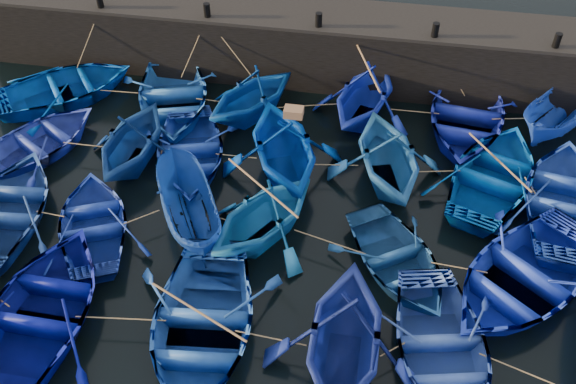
% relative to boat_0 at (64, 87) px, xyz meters
% --- Properties ---
extents(ground, '(120.00, 120.00, 0.00)m').
position_rel_boat_0_xyz_m(ground, '(9.01, -7.36, -0.52)').
color(ground, black).
rests_on(ground, ground).
extents(quay_wall, '(26.00, 2.50, 2.50)m').
position_rel_boat_0_xyz_m(quay_wall, '(9.01, 3.14, 0.73)').
color(quay_wall, black).
rests_on(quay_wall, ground).
extents(quay_top, '(26.00, 2.50, 0.12)m').
position_rel_boat_0_xyz_m(quay_top, '(9.01, 3.14, 2.04)').
color(quay_top, black).
rests_on(quay_top, quay_wall).
extents(bollard_0, '(0.24, 0.24, 0.50)m').
position_rel_boat_0_xyz_m(bollard_0, '(1.01, 2.24, 2.35)').
color(bollard_0, black).
rests_on(bollard_0, quay_top).
extents(bollard_1, '(0.24, 0.24, 0.50)m').
position_rel_boat_0_xyz_m(bollard_1, '(5.01, 2.24, 2.35)').
color(bollard_1, black).
rests_on(bollard_1, quay_top).
extents(bollard_2, '(0.24, 0.24, 0.50)m').
position_rel_boat_0_xyz_m(bollard_2, '(9.01, 2.24, 2.35)').
color(bollard_2, black).
rests_on(bollard_2, quay_top).
extents(bollard_3, '(0.24, 0.24, 0.50)m').
position_rel_boat_0_xyz_m(bollard_3, '(13.01, 2.24, 2.35)').
color(bollard_3, black).
rests_on(bollard_3, quay_top).
extents(bollard_4, '(0.24, 0.24, 0.50)m').
position_rel_boat_0_xyz_m(bollard_4, '(17.01, 2.24, 2.35)').
color(bollard_4, black).
rests_on(bollard_4, quay_top).
extents(boat_0, '(6.21, 5.95, 1.05)m').
position_rel_boat_0_xyz_m(boat_0, '(0.00, 0.00, 0.00)').
color(boat_0, '#003E98').
rests_on(boat_0, ground).
extents(boat_1, '(5.19, 6.17, 1.10)m').
position_rel_boat_0_xyz_m(boat_1, '(4.06, 0.11, 0.02)').
color(boat_1, blue).
rests_on(boat_1, ground).
extents(boat_2, '(4.92, 5.03, 2.01)m').
position_rel_boat_0_xyz_m(boat_2, '(7.00, 0.08, 0.48)').
color(boat_2, navy).
rests_on(boat_2, ground).
extents(boat_3, '(4.63, 5.00, 2.18)m').
position_rel_boat_0_xyz_m(boat_3, '(10.88, 0.65, 0.57)').
color(boat_3, '#132AB8').
rests_on(boat_3, ground).
extents(boat_4, '(4.50, 5.85, 1.13)m').
position_rel_boat_0_xyz_m(boat_4, '(14.42, 0.68, 0.04)').
color(boat_4, navy).
rests_on(boat_4, ground).
extents(boat_5, '(3.64, 4.29, 1.60)m').
position_rel_boat_0_xyz_m(boat_5, '(17.49, 0.94, 0.28)').
color(boat_5, blue).
rests_on(boat_5, ground).
extents(boat_6, '(5.01, 5.44, 0.92)m').
position_rel_boat_0_xyz_m(boat_6, '(0.39, -2.96, -0.06)').
color(boat_6, navy).
rests_on(boat_6, ground).
extents(boat_7, '(3.76, 4.25, 2.07)m').
position_rel_boat_0_xyz_m(boat_7, '(3.73, -2.95, 0.51)').
color(boat_7, navy).
rests_on(boat_7, ground).
extents(boat_8, '(4.48, 5.40, 0.97)m').
position_rel_boat_0_xyz_m(boat_8, '(5.48, -2.67, -0.04)').
color(boat_8, '#1A3BA4').
rests_on(boat_8, ground).
extents(boat_9, '(5.44, 5.78, 2.42)m').
position_rel_boat_0_xyz_m(boat_9, '(8.62, -2.65, 0.69)').
color(boat_9, '#0038A6').
rests_on(boat_9, ground).
extents(boat_10, '(4.82, 5.22, 2.28)m').
position_rel_boat_0_xyz_m(boat_10, '(11.89, -2.45, 0.61)').
color(boat_10, '#1D5E9D').
rests_on(boat_10, ground).
extents(boat_11, '(5.16, 6.02, 1.05)m').
position_rel_boat_0_xyz_m(boat_11, '(15.25, -2.13, 0.00)').
color(boat_11, '#0148A2').
rests_on(boat_11, ground).
extents(boat_12, '(4.66, 5.94, 1.12)m').
position_rel_boat_0_xyz_m(boat_12, '(17.34, -2.92, 0.04)').
color(boat_12, blue).
rests_on(boat_12, ground).
extents(boat_13, '(3.95, 5.20, 1.01)m').
position_rel_boat_0_xyz_m(boat_13, '(0.88, -6.05, -0.02)').
color(boat_13, navy).
rests_on(boat_13, ground).
extents(boat_14, '(4.47, 5.10, 0.88)m').
position_rel_boat_0_xyz_m(boat_14, '(3.58, -6.11, -0.08)').
color(boat_14, navy).
rests_on(boat_14, ground).
extents(boat_15, '(3.29, 4.26, 1.56)m').
position_rel_boat_0_xyz_m(boat_15, '(6.26, -5.40, 0.26)').
color(boat_15, navy).
rests_on(boat_15, ground).
extents(boat_16, '(5.07, 5.22, 2.10)m').
position_rel_boat_0_xyz_m(boat_16, '(8.52, -5.50, 0.52)').
color(boat_16, '#1668B7').
rests_on(boat_16, ground).
extents(boat_17, '(4.76, 5.12, 0.86)m').
position_rel_boat_0_xyz_m(boat_17, '(12.41, -6.06, -0.09)').
color(boat_17, navy).
rests_on(boat_17, ground).
extents(boat_18, '(6.60, 6.87, 1.16)m').
position_rel_boat_0_xyz_m(boat_18, '(15.71, -6.16, 0.06)').
color(boat_18, '#162EC2').
rests_on(boat_18, ground).
extents(boat_21, '(3.99, 5.54, 1.14)m').
position_rel_boat_0_xyz_m(boat_21, '(3.50, -9.35, 0.05)').
color(boat_21, '#000770').
rests_on(boat_21, ground).
extents(boat_22, '(4.46, 5.85, 1.13)m').
position_rel_boat_0_xyz_m(boat_22, '(7.61, -9.08, 0.04)').
color(boat_22, '#1A4AA5').
rests_on(boat_22, ground).
extents(boat_23, '(3.93, 4.55, 2.38)m').
position_rel_boat_0_xyz_m(boat_23, '(11.22, -9.20, 0.67)').
color(boat_23, navy).
rests_on(boat_23, ground).
extents(boat_24, '(4.38, 5.42, 1.00)m').
position_rel_boat_0_xyz_m(boat_24, '(13.59, -8.73, -0.03)').
color(boat_24, blue).
rests_on(boat_24, ground).
extents(wooden_crate, '(0.57, 0.40, 0.27)m').
position_rel_boat_0_xyz_m(wooden_crate, '(8.92, -2.65, 2.03)').
color(wooden_crate, '#946340').
rests_on(wooden_crate, boat_9).
extents(mooring_ropes, '(17.53, 11.72, 2.10)m').
position_rel_boat_0_xyz_m(mooring_ropes, '(8.82, -2.42, 0.36)').
color(mooring_ropes, tan).
rests_on(mooring_ropes, ground).
extents(loose_oars, '(9.90, 11.81, 1.19)m').
position_rel_boat_0_xyz_m(loose_oars, '(10.56, -4.02, 1.12)').
color(loose_oars, '#99724C').
rests_on(loose_oars, ground).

